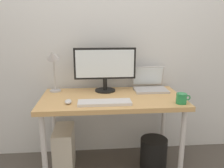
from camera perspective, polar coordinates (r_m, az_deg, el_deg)
name	(u,v)px	position (r m, az deg, el deg)	size (l,w,h in m)	color
ground_plane	(112,168)	(2.42, 0.00, -20.08)	(6.00, 6.00, 0.00)	#4C4742
back_wall	(109,32)	(2.39, -0.83, 12.67)	(4.40, 0.04, 2.60)	silver
desk	(112,104)	(2.12, 0.00, -5.01)	(1.28, 0.66, 0.74)	tan
monitor	(105,66)	(2.23, -1.75, 4.36)	(0.59, 0.20, 0.42)	black
laptop	(150,84)	(2.35, 9.26, 0.01)	(0.32, 0.28, 0.23)	#B2B2B7
desk_lamp	(53,62)	(2.24, -14.34, 5.39)	(0.11, 0.16, 0.43)	#B2B2B7
keyboard	(105,102)	(1.91, -1.83, -4.59)	(0.44, 0.14, 0.02)	silver
mouse	(68,102)	(1.95, -10.77, -4.30)	(0.06, 0.09, 0.03)	silver
coffee_mug	(182,98)	(2.00, 16.80, -3.42)	(0.12, 0.09, 0.09)	#268C4C
computer_tower	(64,149)	(2.36, -11.69, -15.42)	(0.18, 0.36, 0.42)	silver
wastebasket	(153,153)	(2.40, 10.20, -16.44)	(0.26, 0.26, 0.30)	black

